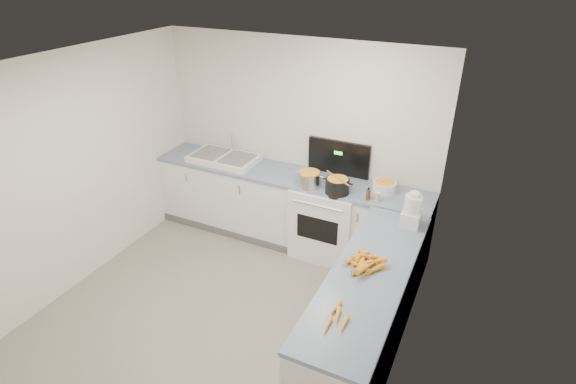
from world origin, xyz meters
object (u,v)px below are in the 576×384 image
at_px(extract_bottle, 368,195).
at_px(sink, 224,158).
at_px(stove, 328,218).
at_px(spice_jar, 378,197).
at_px(steel_pot, 309,180).
at_px(mixing_bowl, 384,187).
at_px(food_processor, 412,211).
at_px(black_pot, 337,187).

bearing_deg(extract_bottle, sink, 174.16).
relative_size(stove, spice_jar, 15.13).
bearing_deg(steel_pot, stove, 41.52).
distance_m(extract_bottle, spice_jar, 0.10).
height_order(stove, extract_bottle, stove).
relative_size(steel_pot, extract_bottle, 2.16).
bearing_deg(stove, sink, 179.38).
bearing_deg(stove, steel_pot, -138.48).
bearing_deg(mixing_bowl, food_processor, -54.35).
bearing_deg(mixing_bowl, stove, -172.57).
height_order(spice_jar, food_processor, food_processor).
xyz_separation_m(sink, food_processor, (2.49, -0.52, 0.12)).
height_order(stove, sink, stove).
bearing_deg(sink, stove, -0.62).
bearing_deg(extract_bottle, mixing_bowl, 68.46).
bearing_deg(sink, steel_pot, -8.00).
distance_m(steel_pot, mixing_bowl, 0.84).
relative_size(mixing_bowl, food_processor, 0.71).
relative_size(stove, mixing_bowl, 5.27).
bearing_deg(steel_pot, food_processor, -15.50).
xyz_separation_m(black_pot, food_processor, (0.88, -0.33, 0.08)).
bearing_deg(black_pot, stove, 132.25).
bearing_deg(extract_bottle, spice_jar, 9.17).
bearing_deg(extract_bottle, steel_pot, 178.09).
xyz_separation_m(stove, food_processor, (1.04, -0.50, 0.62)).
height_order(black_pot, food_processor, food_processor).
height_order(sink, black_pot, sink).
bearing_deg(black_pot, steel_pot, 177.84).
bearing_deg(stove, food_processor, -25.74).
xyz_separation_m(black_pot, extract_bottle, (0.36, -0.01, -0.01)).
relative_size(steel_pot, black_pot, 1.01).
relative_size(steel_pot, food_processor, 0.74).
xyz_separation_m(black_pot, spice_jar, (0.46, 0.01, -0.03)).
distance_m(sink, steel_pot, 1.28).
relative_size(mixing_bowl, spice_jar, 2.87).
distance_m(sink, black_pot, 1.62).
height_order(stove, steel_pot, stove).
bearing_deg(mixing_bowl, spice_jar, -91.01).
bearing_deg(steel_pot, sink, 172.00).
distance_m(sink, spice_jar, 2.08).
relative_size(sink, extract_bottle, 6.92).
xyz_separation_m(sink, spice_jar, (2.07, -0.19, 0.01)).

